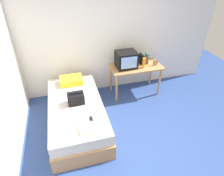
# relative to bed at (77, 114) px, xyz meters

# --- Properties ---
(ground_plane) EXTENTS (8.00, 8.00, 0.00)m
(ground_plane) POSITION_rel_bed_xyz_m (0.95, -0.80, -0.26)
(ground_plane) COLOR #2D4784
(wall_back) EXTENTS (5.20, 0.10, 2.60)m
(wall_back) POSITION_rel_bed_xyz_m (0.95, 1.20, 1.04)
(wall_back) COLOR silver
(wall_back) RESTS_ON ground
(bed) EXTENTS (1.00, 2.00, 0.52)m
(bed) POSITION_rel_bed_xyz_m (0.00, 0.00, 0.00)
(bed) COLOR #B27F4C
(bed) RESTS_ON ground
(desk) EXTENTS (1.16, 0.60, 0.72)m
(desk) POSITION_rel_bed_xyz_m (1.47, 0.74, 0.37)
(desk) COLOR #B27F4C
(desk) RESTS_ON ground
(tv) EXTENTS (0.44, 0.39, 0.36)m
(tv) POSITION_rel_bed_xyz_m (1.24, 0.75, 0.64)
(tv) COLOR black
(tv) RESTS_ON desk
(water_bottle) EXTENTS (0.07, 0.07, 0.23)m
(water_bottle) POSITION_rel_bed_xyz_m (1.60, 0.62, 0.58)
(water_bottle) COLOR orange
(water_bottle) RESTS_ON desk
(book_row) EXTENTS (0.16, 0.17, 0.25)m
(book_row) POSITION_rel_bed_xyz_m (1.69, 0.82, 0.58)
(book_row) COLOR black
(book_row) RESTS_ON desk
(picture_frame) EXTENTS (0.11, 0.02, 0.13)m
(picture_frame) POSITION_rel_bed_xyz_m (1.90, 0.65, 0.53)
(picture_frame) COLOR #9E754C
(picture_frame) RESTS_ON desk
(pillow) EXTENTS (0.46, 0.34, 0.13)m
(pillow) POSITION_rel_bed_xyz_m (0.01, 0.71, 0.33)
(pillow) COLOR yellow
(pillow) RESTS_ON bed
(handbag) EXTENTS (0.30, 0.20, 0.22)m
(handbag) POSITION_rel_bed_xyz_m (0.02, -0.01, 0.37)
(handbag) COLOR black
(handbag) RESTS_ON bed
(magazine) EXTENTS (0.21, 0.29, 0.01)m
(magazine) POSITION_rel_bed_xyz_m (-0.10, -0.39, 0.27)
(magazine) COLOR white
(magazine) RESTS_ON bed
(remote_dark) EXTENTS (0.04, 0.16, 0.02)m
(remote_dark) POSITION_rel_bed_xyz_m (0.21, -0.54, 0.28)
(remote_dark) COLOR black
(remote_dark) RESTS_ON bed
(folded_towel) EXTENTS (0.28, 0.22, 0.06)m
(folded_towel) POSITION_rel_bed_xyz_m (0.14, -0.72, 0.29)
(folded_towel) COLOR white
(folded_towel) RESTS_ON bed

